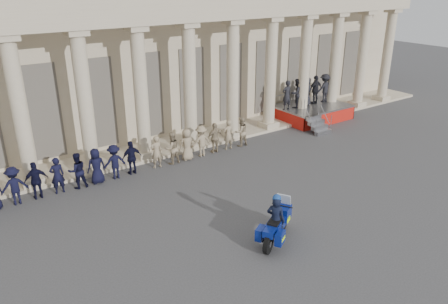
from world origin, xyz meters
TOP-DOWN VIEW (x-y plane):
  - ground at (0.00, 0.00)m, footprint 90.00×90.00m
  - building at (-0.00, 14.74)m, footprint 40.00×12.50m
  - officer_rank at (-4.09, 6.80)m, footprint 15.89×0.59m
  - reviewing_stand at (10.01, 8.06)m, footprint 4.64×4.11m
  - motorcycle at (-0.76, -0.94)m, footprint 2.00×1.47m
  - rider at (-0.86, -1.01)m, footprint 0.67×0.75m

SIDE VIEW (x-z plane):
  - ground at x=0.00m, z-range 0.00..0.00m
  - motorcycle at x=-0.76m, z-range -0.10..1.34m
  - officer_rank at x=-4.09m, z-range 0.00..1.56m
  - rider at x=-0.86m, z-range -0.01..1.80m
  - reviewing_stand at x=10.01m, z-range 0.14..2.77m
  - building at x=0.00m, z-range 0.02..9.02m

